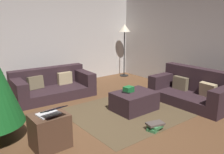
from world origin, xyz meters
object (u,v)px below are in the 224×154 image
tv_remote (126,93)px  couch_left (52,86)px  couch_right (193,90)px  book_stack (155,126)px  corner_lamp (125,32)px  laptop (50,112)px  gift_box (129,89)px  ottoman (134,101)px  side_table (50,131)px

tv_remote → couch_left: bearing=84.4°
couch_left → couch_right: (2.29, -2.39, 0.03)m
couch_left → book_stack: size_ratio=5.63×
couch_right → corner_lamp: bearing=-9.3°
laptop → gift_box: bearing=12.8°
ottoman → side_table: (-1.97, -0.28, 0.06)m
couch_left → corner_lamp: 3.03m
corner_lamp → couch_right: bearing=-99.1°
side_table → couch_right: bearing=-3.8°
couch_left → corner_lamp: size_ratio=1.13×
gift_box → tv_remote: bearing=-165.6°
laptop → book_stack: size_ratio=1.25×
couch_left → side_table: bearing=68.5°
gift_box → book_stack: 1.07m
tv_remote → book_stack: tv_remote is taller
gift_box → side_table: size_ratio=0.36×
tv_remote → laptop: (-1.79, -0.41, 0.17)m
tv_remote → corner_lamp: bearing=20.7°
corner_lamp → gift_box: bearing=-129.4°
side_table → laptop: 0.32m
gift_box → book_stack: size_ratio=0.56×
tv_remote → gift_box: bearing=-14.4°
couch_right → corner_lamp: corner_lamp is taller
ottoman → gift_box: gift_box is taller
gift_box → tv_remote: gift_box is taller
laptop → ottoman: bearing=9.8°
couch_left → corner_lamp: corner_lamp is taller
side_table → laptop: (0.01, -0.06, 0.31)m
couch_left → gift_box: size_ratio=10.05×
laptop → couch_right: bearing=-2.8°
side_table → ottoman: bearing=8.1°
couch_left → ottoman: bearing=120.4°
gift_box → tv_remote: (-0.09, -0.02, -0.05)m
laptop → book_stack: bearing=-18.3°
tv_remote → laptop: 1.84m
couch_left → side_table: size_ratio=3.67×
laptop → corner_lamp: size_ratio=0.25×
couch_right → side_table: (-3.30, 0.22, -0.04)m
couch_right → side_table: bearing=85.9°
couch_left → gift_box: 2.01m
couch_right → book_stack: bearing=102.6°
gift_box → ottoman: bearing=-47.5°
gift_box → couch_left: bearing=116.0°
side_table → corner_lamp: corner_lamp is taller
tv_remote → side_table: 1.83m
couch_right → laptop: bearing=87.0°
tv_remote → corner_lamp: corner_lamp is taller
couch_left → side_table: couch_left is taller
laptop → corner_lamp: corner_lamp is taller
ottoman → tv_remote: bearing=159.7°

